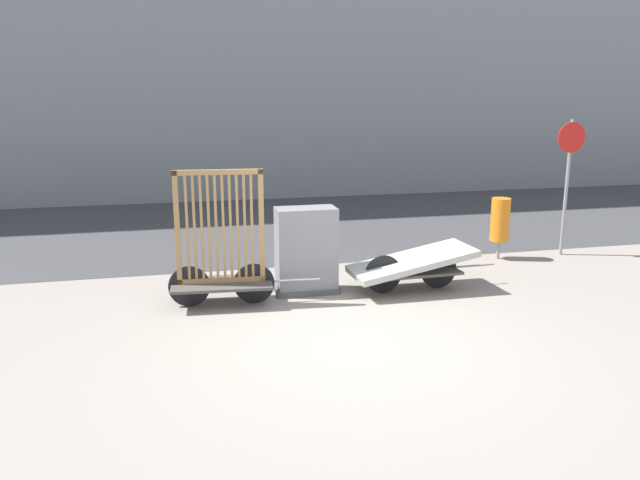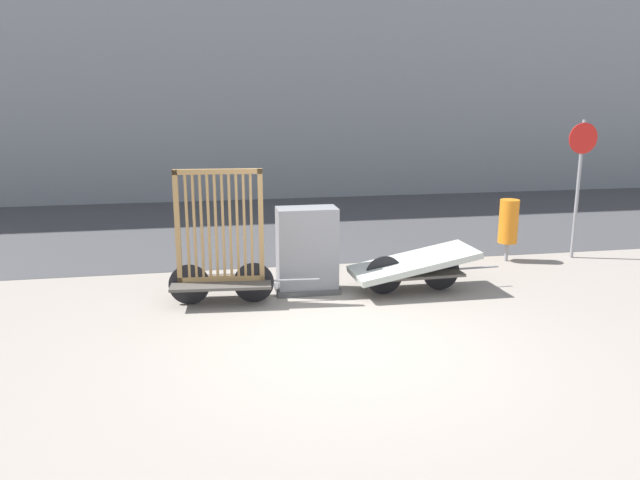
# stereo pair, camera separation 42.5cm
# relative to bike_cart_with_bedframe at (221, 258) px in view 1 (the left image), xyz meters

# --- Properties ---
(ground_plane) EXTENTS (60.00, 60.00, 0.00)m
(ground_plane) POSITION_rel_bike_cart_with_bedframe_xyz_m (1.41, -1.84, -0.68)
(ground_plane) COLOR gray
(road_strip) EXTENTS (56.00, 7.11, 0.01)m
(road_strip) POSITION_rel_bike_cart_with_bedframe_xyz_m (1.41, 5.30, -0.67)
(road_strip) COLOR #424244
(road_strip) RESTS_ON ground_plane
(bike_cart_with_bedframe) EXTENTS (2.13, 0.83, 1.91)m
(bike_cart_with_bedframe) POSITION_rel_bike_cart_with_bedframe_xyz_m (0.00, 0.00, 0.00)
(bike_cart_with_bedframe) COLOR #4C4742
(bike_cart_with_bedframe) RESTS_ON ground_plane
(bike_cart_with_mattress) EXTENTS (2.33, 0.93, 0.66)m
(bike_cart_with_mattress) POSITION_rel_bike_cart_with_bedframe_xyz_m (2.84, 0.00, -0.27)
(bike_cart_with_mattress) COLOR #4C4742
(bike_cart_with_mattress) RESTS_ON ground_plane
(utility_cabinet) EXTENTS (0.95, 0.52, 1.29)m
(utility_cabinet) POSITION_rel_bike_cart_with_bedframe_xyz_m (1.27, 0.30, -0.08)
(utility_cabinet) COLOR #4C4C4C
(utility_cabinet) RESTS_ON ground_plane
(trash_bin) EXTENTS (0.34, 0.34, 1.11)m
(trash_bin) POSITION_rel_bike_cart_with_bedframe_xyz_m (5.06, 1.39, 0.03)
(trash_bin) COLOR gray
(trash_bin) RESTS_ON ground_plane
(sign_post) EXTENTS (0.54, 0.06, 2.47)m
(sign_post) POSITION_rel_bike_cart_with_bedframe_xyz_m (6.34, 1.38, 0.92)
(sign_post) COLOR gray
(sign_post) RESTS_ON ground_plane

